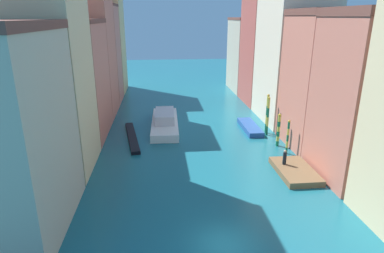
% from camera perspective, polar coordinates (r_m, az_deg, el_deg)
% --- Properties ---
extents(ground_plane, '(154.00, 154.00, 0.00)m').
position_cam_1_polar(ground_plane, '(45.24, -0.36, -0.30)').
color(ground_plane, '#196070').
extents(building_left_1, '(7.93, 8.72, 22.40)m').
position_cam_1_polar(building_left_1, '(33.67, -24.89, 11.09)').
color(building_left_1, beige).
rests_on(building_left_1, ground).
extents(building_left_2, '(7.93, 10.80, 14.34)m').
position_cam_1_polar(building_left_2, '(43.53, -20.17, 7.59)').
color(building_left_2, '#C6705B').
rests_on(building_left_2, ground).
extents(building_left_3, '(7.93, 9.09, 20.80)m').
position_cam_1_polar(building_left_3, '(52.71, -17.99, 13.10)').
color(building_left_3, '#C6705B').
rests_on(building_left_3, ground).
extents(building_left_4, '(7.93, 7.24, 16.66)m').
position_cam_1_polar(building_left_4, '(60.94, -16.23, 11.91)').
color(building_left_4, '#C6705B').
rests_on(building_left_4, ground).
extents(building_left_5, '(7.93, 9.23, 21.08)m').
position_cam_1_polar(building_left_5, '(69.20, -15.16, 14.55)').
color(building_left_5, '#DBB77A').
rests_on(building_left_5, ground).
extents(building_right_1, '(7.93, 8.37, 15.37)m').
position_cam_1_polar(building_right_1, '(33.58, 28.48, 4.43)').
color(building_right_1, '#C6705B').
rests_on(building_right_1, ground).
extents(building_right_2, '(7.93, 8.33, 15.42)m').
position_cam_1_polar(building_right_2, '(40.55, 22.12, 7.42)').
color(building_right_2, '#C6705B').
rests_on(building_right_2, ground).
extents(building_right_3, '(7.93, 11.20, 20.65)m').
position_cam_1_polar(building_right_3, '(49.34, 17.09, 12.78)').
color(building_right_3, beige).
rests_on(building_right_3, ground).
extents(building_right_4, '(7.93, 9.67, 19.02)m').
position_cam_1_polar(building_right_4, '(59.28, 13.11, 13.14)').
color(building_right_4, '#B25147').
rests_on(building_right_4, ground).
extents(building_right_5, '(7.93, 11.33, 14.45)m').
position_cam_1_polar(building_right_5, '(69.57, 10.20, 12.16)').
color(building_right_5, '#BCB299').
rests_on(building_right_5, ground).
extents(waterfront_dock, '(3.35, 5.90, 0.59)m').
position_cam_1_polar(waterfront_dock, '(33.85, 17.41, -7.37)').
color(waterfront_dock, brown).
rests_on(waterfront_dock, ground).
extents(person_on_dock, '(0.36, 0.36, 1.53)m').
position_cam_1_polar(person_on_dock, '(34.02, 15.75, -5.22)').
color(person_on_dock, black).
rests_on(person_on_dock, waterfront_dock).
extents(mooring_pole_0, '(0.27, 0.27, 3.94)m').
position_cam_1_polar(mooring_pole_0, '(37.78, 16.24, -1.70)').
color(mooring_pole_0, '#197247').
rests_on(mooring_pole_0, ground).
extents(mooring_pole_1, '(0.38, 0.38, 3.96)m').
position_cam_1_polar(mooring_pole_1, '(39.77, 14.75, -0.52)').
color(mooring_pole_1, '#197247').
rests_on(mooring_pole_1, ground).
extents(mooring_pole_2, '(0.30, 0.30, 5.06)m').
position_cam_1_polar(mooring_pole_2, '(43.00, 13.01, 1.80)').
color(mooring_pole_2, '#197247').
rests_on(mooring_pole_2, ground).
extents(mooring_pole_3, '(0.35, 0.35, 5.24)m').
position_cam_1_polar(mooring_pole_3, '(43.70, 12.88, 2.21)').
color(mooring_pole_3, '#197247').
rests_on(mooring_pole_3, ground).
extents(vaporetto_white, '(3.80, 12.63, 2.25)m').
position_cam_1_polar(vaporetto_white, '(45.65, -4.73, 0.91)').
color(vaporetto_white, white).
rests_on(vaporetto_white, ground).
extents(gondola_black, '(2.61, 10.74, 0.42)m').
position_cam_1_polar(gondola_black, '(42.03, -10.34, -1.81)').
color(gondola_black, black).
rests_on(gondola_black, ground).
extents(motorboat_0, '(1.95, 6.88, 0.64)m').
position_cam_1_polar(motorboat_0, '(45.40, 9.99, -0.09)').
color(motorboat_0, '#234C93').
rests_on(motorboat_0, ground).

